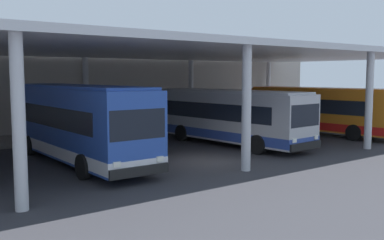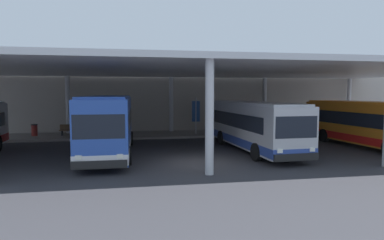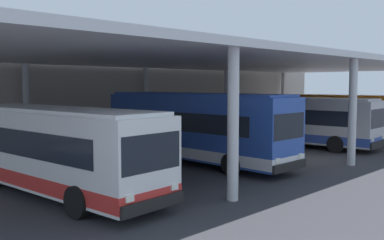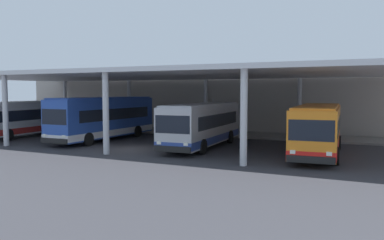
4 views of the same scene
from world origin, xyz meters
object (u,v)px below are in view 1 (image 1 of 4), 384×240
Objects in this scene: bus_middle_bay at (229,116)px; banner_sign at (128,105)px; bus_far_bay at (319,110)px; bus_second_bay at (77,123)px.

bus_middle_bay is 3.33× the size of banner_sign.
bus_middle_bay is 1.00× the size of bus_far_bay.
bus_middle_bay is at bearing 178.54° from bus_far_bay.
bus_far_bay is (17.27, -0.56, -0.19)m from bus_second_bay.
bus_second_bay reaches higher than bus_middle_bay.
bus_far_bay is 13.13m from banner_sign.
banner_sign is (6.79, 7.36, 0.14)m from bus_second_bay.
bus_middle_bay is at bearing -2.22° from bus_second_bay.
bus_middle_bay is (9.16, -0.35, -0.19)m from bus_second_bay.
banner_sign is at bearing 47.27° from bus_second_bay.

